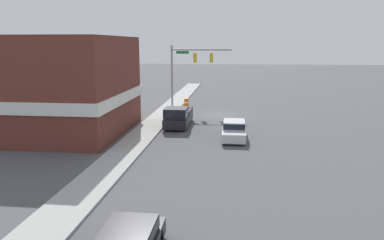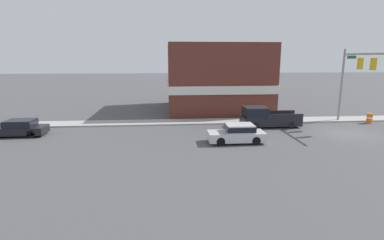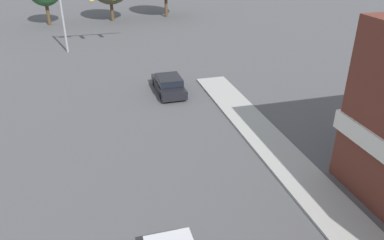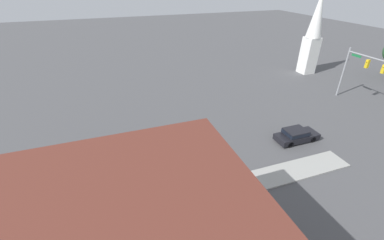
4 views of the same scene
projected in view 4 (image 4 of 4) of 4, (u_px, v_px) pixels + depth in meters
far_signal_assembly at (362, 67)px, 33.00m from camera, size 7.88×0.49×6.91m
car_lead at (117, 150)px, 24.45m from camera, size 1.80×4.36×1.45m
car_oncoming at (296, 135)px, 26.79m from camera, size 1.87×4.56×1.37m
pickup_truck_parked at (71, 196)px, 19.06m from camera, size 2.05×5.49×1.93m
church_steeple at (314, 31)px, 42.77m from camera, size 2.46×2.46×13.74m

